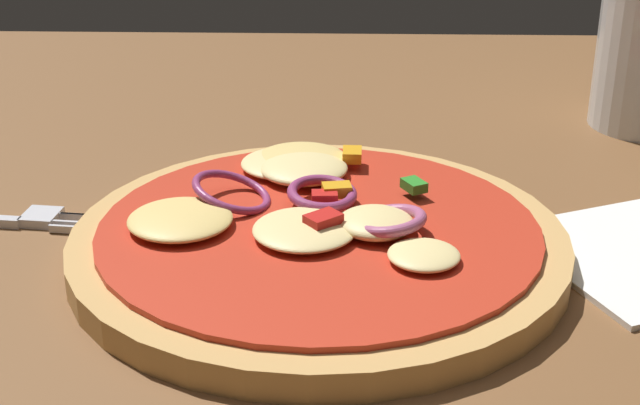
% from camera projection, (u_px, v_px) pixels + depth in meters
% --- Properties ---
extents(dining_table, '(1.16, 0.84, 0.03)m').
position_uv_depth(dining_table, '(411.00, 249.00, 0.48)').
color(dining_table, brown).
rests_on(dining_table, ground).
extents(pizza, '(0.24, 0.24, 0.03)m').
position_uv_depth(pizza, '(316.00, 235.00, 0.45)').
color(pizza, tan).
rests_on(pizza, dining_table).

